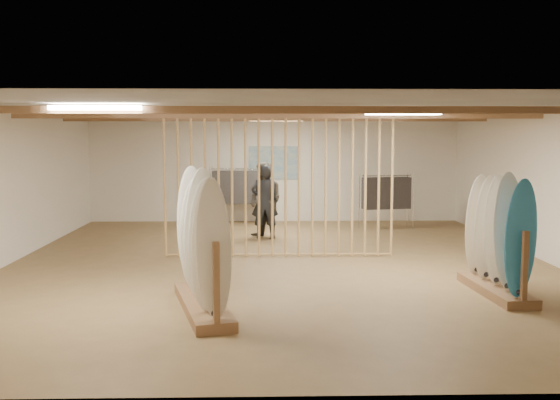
{
  "coord_description": "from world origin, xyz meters",
  "views": [
    {
      "loc": [
        -0.3,
        -11.8,
        2.42
      ],
      "look_at": [
        0.0,
        0.0,
        1.2
      ],
      "focal_mm": 42.0,
      "sensor_mm": 36.0,
      "label": 1
    }
  ],
  "objects_px": {
    "rack_right": "(497,253)",
    "clothing_rack_a": "(238,187)",
    "shopper_b": "(266,195)",
    "clothing_rack_b": "(386,193)",
    "shopper_a": "(265,197)",
    "rack_left": "(202,264)"
  },
  "relations": [
    {
      "from": "rack_right",
      "to": "clothing_rack_a",
      "type": "distance_m",
      "value": 8.7
    },
    {
      "from": "clothing_rack_a",
      "to": "shopper_b",
      "type": "distance_m",
      "value": 2.47
    },
    {
      "from": "clothing_rack_b",
      "to": "shopper_a",
      "type": "relative_size",
      "value": 0.72
    },
    {
      "from": "shopper_a",
      "to": "clothing_rack_b",
      "type": "bearing_deg",
      "value": -155.11
    },
    {
      "from": "clothing_rack_a",
      "to": "rack_left",
      "type": "bearing_deg",
      "value": -87.55
    },
    {
      "from": "shopper_b",
      "to": "rack_right",
      "type": "bearing_deg",
      "value": -11.94
    },
    {
      "from": "rack_left",
      "to": "rack_right",
      "type": "relative_size",
      "value": 1.23
    },
    {
      "from": "rack_right",
      "to": "shopper_b",
      "type": "bearing_deg",
      "value": 119.51
    },
    {
      "from": "rack_right",
      "to": "shopper_b",
      "type": "distance_m",
      "value": 6.31
    },
    {
      "from": "clothing_rack_a",
      "to": "clothing_rack_b",
      "type": "relative_size",
      "value": 1.09
    },
    {
      "from": "shopper_a",
      "to": "rack_left",
      "type": "bearing_deg",
      "value": 81.96
    },
    {
      "from": "rack_left",
      "to": "clothing_rack_a",
      "type": "distance_m",
      "value": 8.44
    },
    {
      "from": "clothing_rack_a",
      "to": "shopper_b",
      "type": "height_order",
      "value": "shopper_b"
    },
    {
      "from": "clothing_rack_a",
      "to": "shopper_a",
      "type": "distance_m",
      "value": 2.44
    },
    {
      "from": "clothing_rack_a",
      "to": "shopper_b",
      "type": "bearing_deg",
      "value": -69.37
    },
    {
      "from": "shopper_a",
      "to": "shopper_b",
      "type": "relative_size",
      "value": 0.97
    },
    {
      "from": "rack_left",
      "to": "rack_right",
      "type": "distance_m",
      "value": 4.4
    },
    {
      "from": "shopper_a",
      "to": "shopper_b",
      "type": "height_order",
      "value": "shopper_b"
    },
    {
      "from": "rack_left",
      "to": "rack_right",
      "type": "height_order",
      "value": "rack_left"
    },
    {
      "from": "clothing_rack_a",
      "to": "shopper_a",
      "type": "relative_size",
      "value": 0.79
    },
    {
      "from": "rack_right",
      "to": "shopper_a",
      "type": "distance_m",
      "value": 6.34
    },
    {
      "from": "rack_left",
      "to": "clothing_rack_a",
      "type": "height_order",
      "value": "rack_left"
    }
  ]
}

